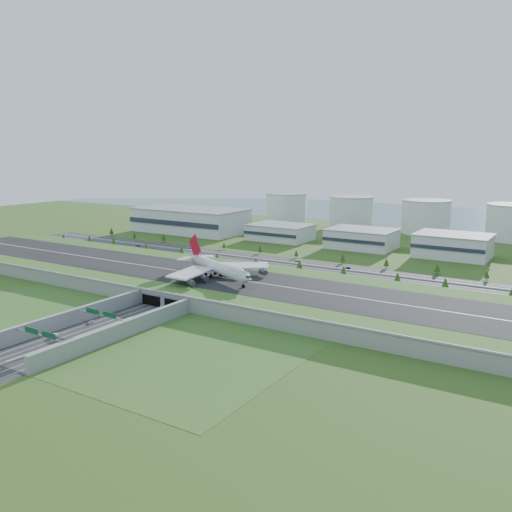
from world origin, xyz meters
The scene contains 23 objects.
ground centered at (0.00, 0.00, 0.00)m, with size 1200.00×1200.00×0.00m, color #395119.
airfield_deck centered at (0.00, -0.09, 4.12)m, with size 520.00×100.00×9.20m.
underpass_road centered at (0.00, -99.42, 3.43)m, with size 38.80×120.40×8.00m.
sign_gantry_near centered at (0.00, -95.04, 6.95)m, with size 38.70×0.70×9.80m.
sign_gantry_far centered at (0.00, -130.04, 6.95)m, with size 38.70×0.70×9.80m.
north_expressway centered at (0.00, 95.00, 0.06)m, with size 560.00×36.00×0.12m, color #28282B.
tree_row centered at (17.70, 93.75, 4.80)m, with size 506.18×48.66×8.42m.
hangar_west centered at (-170.00, 185.00, 12.50)m, with size 120.00×60.00×25.00m, color silver.
hangar_mid_a centered at (-60.00, 190.00, 7.50)m, with size 58.00×42.00×15.00m, color silver.
hangar_mid_b centered at (25.00, 190.00, 8.50)m, with size 58.00×42.00×17.00m, color silver.
hangar_mid_c centered at (105.00, 190.00, 9.50)m, with size 58.00×42.00×19.00m, color silver.
fuel_tank_a centered at (-120.00, 310.00, 17.50)m, with size 50.00×50.00×35.00m, color silver.
fuel_tank_b centered at (-35.00, 310.00, 17.50)m, with size 50.00×50.00×35.00m, color silver.
fuel_tank_c centered at (50.00, 310.00, 17.50)m, with size 50.00×50.00×35.00m, color silver.
bay_water centered at (0.00, 480.00, 0.03)m, with size 1200.00×260.00×0.06m, color #3C5873.
boeing_747 centered at (4.43, -2.20, 14.82)m, with size 73.06×67.42×24.19m.
car_0 centered at (-11.80, -92.06, 0.88)m, with size 1.79×4.46×1.52m, color silver.
car_1 centered at (-10.18, -115.84, 0.98)m, with size 1.82×5.22×1.72m, color white.
car_2 centered at (11.82, -84.54, 0.82)m, with size 2.33×5.05×1.40m, color #100C3D.
car_3 centered at (12.09, -134.41, 0.88)m, with size 2.14×5.27×1.53m, color maroon.
car_4 centered at (-152.77, 86.96, 0.90)m, with size 1.83×4.55×1.55m, color #525257.
car_5 centered at (49.31, 100.43, 0.84)m, with size 1.53×4.40×1.45m, color black.
car_7 centered at (3.79, 105.68, 0.82)m, with size 1.97×4.86×1.41m, color white.
Camera 1 is at (202.42, -272.13, 87.99)m, focal length 38.00 mm.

